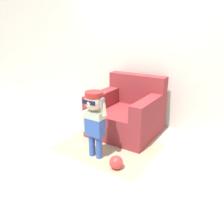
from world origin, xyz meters
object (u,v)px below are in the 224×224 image
object	(u,v)px
armchair	(127,113)
person_child	(94,115)
toy_ball	(116,162)
side_table	(93,107)

from	to	relation	value
armchair	person_child	bearing A→B (deg)	-89.21
person_child	toy_ball	xyz separation A→B (m)	(0.38, -0.09, -0.53)
side_table	toy_ball	size ratio (longest dim) A/B	2.42
person_child	armchair	bearing A→B (deg)	90.79
person_child	side_table	bearing A→B (deg)	128.15
armchair	person_child	distance (m)	0.95
side_table	toy_ball	distance (m)	1.67
armchair	side_table	size ratio (longest dim) A/B	2.41
armchair	toy_ball	distance (m)	1.10
toy_ball	armchair	bearing A→B (deg)	111.68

